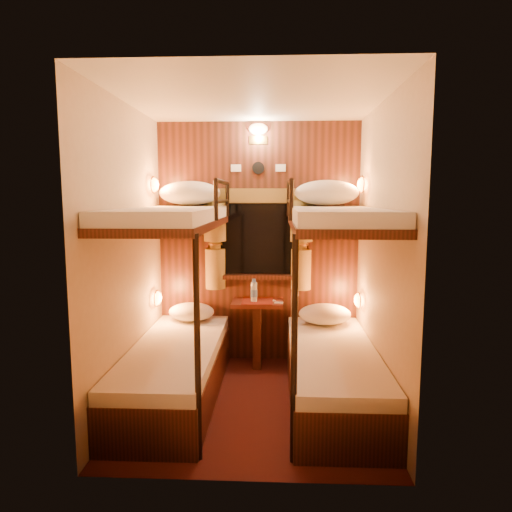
{
  "coord_description": "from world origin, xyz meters",
  "views": [
    {
      "loc": [
        0.19,
        -3.54,
        1.67
      ],
      "look_at": [
        0.02,
        0.15,
        1.19
      ],
      "focal_mm": 32.0,
      "sensor_mm": 36.0,
      "label": 1
    }
  ],
  "objects_px": {
    "bunk_left": "(175,332)",
    "bunk_right": "(333,335)",
    "bottle_left": "(254,292)",
    "table": "(257,324)",
    "bottle_right": "(254,292)"
  },
  "relations": [
    {
      "from": "bunk_left",
      "to": "bunk_right",
      "type": "height_order",
      "value": "same"
    },
    {
      "from": "bunk_left",
      "to": "bottle_left",
      "type": "distance_m",
      "value": 0.98
    },
    {
      "from": "table",
      "to": "bottle_left",
      "type": "bearing_deg",
      "value": -133.51
    },
    {
      "from": "table",
      "to": "bunk_left",
      "type": "bearing_deg",
      "value": -129.67
    },
    {
      "from": "bottle_left",
      "to": "bunk_left",
      "type": "bearing_deg",
      "value": -129.47
    },
    {
      "from": "bottle_right",
      "to": "bunk_right",
      "type": "bearing_deg",
      "value": -47.65
    },
    {
      "from": "bottle_left",
      "to": "bottle_right",
      "type": "height_order",
      "value": "bottle_right"
    },
    {
      "from": "bunk_right",
      "to": "table",
      "type": "xyz_separation_m",
      "value": [
        -0.65,
        0.78,
        -0.14
      ]
    },
    {
      "from": "bunk_right",
      "to": "table",
      "type": "relative_size",
      "value": 2.9
    },
    {
      "from": "bunk_left",
      "to": "bottle_right",
      "type": "xyz_separation_m",
      "value": [
        0.62,
        0.75,
        0.19
      ]
    },
    {
      "from": "bunk_left",
      "to": "bunk_right",
      "type": "relative_size",
      "value": 1.0
    },
    {
      "from": "bunk_right",
      "to": "bottle_left",
      "type": "relative_size",
      "value": 8.8
    },
    {
      "from": "table",
      "to": "bottle_left",
      "type": "relative_size",
      "value": 3.03
    },
    {
      "from": "bunk_left",
      "to": "bottle_left",
      "type": "xyz_separation_m",
      "value": [
        0.61,
        0.74,
        0.18
      ]
    },
    {
      "from": "table",
      "to": "bottle_right",
      "type": "bearing_deg",
      "value": -133.19
    }
  ]
}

